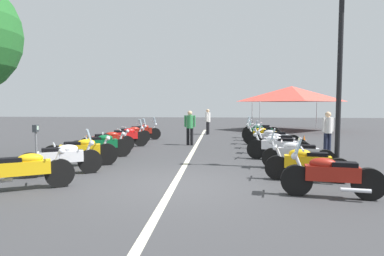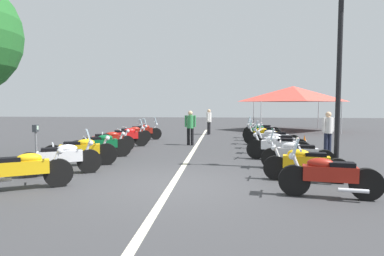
{
  "view_description": "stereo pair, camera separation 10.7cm",
  "coord_description": "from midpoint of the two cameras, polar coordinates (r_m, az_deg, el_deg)",
  "views": [
    {
      "loc": [
        -7.47,
        -1.07,
        1.89
      ],
      "look_at": [
        5.12,
        0.0,
        0.97
      ],
      "focal_mm": 30.52,
      "sensor_mm": 36.0,
      "label": 1
    },
    {
      "loc": [
        -7.47,
        -1.17,
        1.89
      ],
      "look_at": [
        5.12,
        0.0,
        0.97
      ],
      "focal_mm": 30.52,
      "sensor_mm": 36.0,
      "label": 2
    }
  ],
  "objects": [
    {
      "name": "motorcycle_right_row_0",
      "position": [
        7.21,
        22.6,
        -7.57
      ],
      "size": [
        0.73,
        2.0,
        1.21
      ],
      "rotation": [
        0.0,
        0.0,
        1.41
      ],
      "color": "black",
      "rests_on": "ground_plane"
    },
    {
      "name": "bystander_2",
      "position": [
        15.09,
        -0.58,
        0.5
      ],
      "size": [
        0.32,
        0.53,
        1.6
      ],
      "rotation": [
        0.0,
        0.0,
        6.15
      ],
      "color": "black",
      "rests_on": "ground_plane"
    },
    {
      "name": "motorcycle_right_row_1",
      "position": [
        8.52,
        19.02,
        -5.84
      ],
      "size": [
        0.77,
        2.03,
        0.98
      ],
      "rotation": [
        0.0,
        0.0,
        1.38
      ],
      "color": "black",
      "rests_on": "ground_plane"
    },
    {
      "name": "street_lamp_twin_globe",
      "position": [
        10.35,
        24.23,
        13.2
      ],
      "size": [
        0.32,
        1.22,
        5.31
      ],
      "color": "black",
      "rests_on": "ground_plane"
    },
    {
      "name": "motorcycle_right_row_4",
      "position": [
        12.72,
        14.65,
        -2.44
      ],
      "size": [
        0.84,
        2.07,
        1.2
      ],
      "rotation": [
        0.0,
        0.0,
        1.34
      ],
      "color": "black",
      "rests_on": "ground_plane"
    },
    {
      "name": "motorcycle_left_row_5",
      "position": [
        14.75,
        -11.7,
        -1.44
      ],
      "size": [
        1.12,
        1.91,
        1.23
      ],
      "rotation": [
        0.0,
        0.0,
        -1.08
      ],
      "color": "black",
      "rests_on": "ground_plane"
    },
    {
      "name": "traffic_cone_1",
      "position": [
        14.45,
        18.77,
        -2.43
      ],
      "size": [
        0.36,
        0.36,
        0.61
      ],
      "color": "orange",
      "rests_on": "ground_plane"
    },
    {
      "name": "motorcycle_right_row_8",
      "position": [
        18.47,
        11.71,
        -0.34
      ],
      "size": [
        0.95,
        2.01,
        1.22
      ],
      "rotation": [
        0.0,
        0.0,
        1.23
      ],
      "color": "black",
      "rests_on": "ground_plane"
    },
    {
      "name": "ground_plane",
      "position": [
        7.79,
        -3.63,
        -9.91
      ],
      "size": [
        80.0,
        80.0,
        0.0
      ],
      "primitive_type": "plane",
      "color": "#38383A"
    },
    {
      "name": "lane_centre_stripe",
      "position": [
        12.71,
        -0.27,
        -4.39
      ],
      "size": [
        23.22,
        0.16,
        0.01
      ],
      "primitive_type": "cube",
      "color": "beige",
      "rests_on": "ground_plane"
    },
    {
      "name": "motorcycle_left_row_4",
      "position": [
        13.29,
        -14.7,
        -2.19
      ],
      "size": [
        1.25,
        1.91,
        1.0
      ],
      "rotation": [
        0.0,
        0.0,
        -1.02
      ],
      "color": "black",
      "rests_on": "ground_plane"
    },
    {
      "name": "motorcycle_left_row_6",
      "position": [
        16.22,
        -10.75,
        -1.0
      ],
      "size": [
        1.15,
        1.78,
        1.19
      ],
      "rotation": [
        0.0,
        0.0,
        -1.03
      ],
      "color": "black",
      "rests_on": "ground_plane"
    },
    {
      "name": "motorcycle_right_row_6",
      "position": [
        15.59,
        12.29,
        -1.21
      ],
      "size": [
        0.83,
        1.98,
        1.2
      ],
      "rotation": [
        0.0,
        0.0,
        1.33
      ],
      "color": "black",
      "rests_on": "ground_plane"
    },
    {
      "name": "motorcycle_left_row_2",
      "position": [
        10.56,
        -19.1,
        -3.81
      ],
      "size": [
        0.99,
        2.13,
        1.02
      ],
      "rotation": [
        0.0,
        0.0,
        -1.21
      ],
      "color": "black",
      "rests_on": "ground_plane"
    },
    {
      "name": "traffic_cone_0",
      "position": [
        14.49,
        -18.14,
        -2.39
      ],
      "size": [
        0.36,
        0.36,
        0.61
      ],
      "color": "orange",
      "rests_on": "ground_plane"
    },
    {
      "name": "motorcycle_left_row_3",
      "position": [
        11.95,
        -15.92,
        -2.87
      ],
      "size": [
        1.2,
        1.99,
        1.01
      ],
      "rotation": [
        0.0,
        0.0,
        -1.06
      ],
      "color": "black",
      "rests_on": "ground_plane"
    },
    {
      "name": "motorcycle_left_row_0",
      "position": [
        8.1,
        -27.82,
        -6.5
      ],
      "size": [
        1.23,
        1.96,
        1.0
      ],
      "rotation": [
        0.0,
        0.0,
        -1.04
      ],
      "color": "black",
      "rests_on": "ground_plane"
    },
    {
      "name": "parking_meter",
      "position": [
        10.74,
        -25.86,
        -1.57
      ],
      "size": [
        0.19,
        0.14,
        1.29
      ],
      "rotation": [
        0.0,
        0.0,
        -1.49
      ],
      "color": "slate",
      "rests_on": "ground_plane"
    },
    {
      "name": "bystander_0",
      "position": [
        13.4,
        22.41,
        -0.22
      ],
      "size": [
        0.32,
        0.48,
        1.62
      ],
      "rotation": [
        0.0,
        0.0,
        0.47
      ],
      "color": "#1E2338",
      "rests_on": "ground_plane"
    },
    {
      "name": "motorcycle_right_row_2",
      "position": [
        9.96,
        17.58,
        -4.32
      ],
      "size": [
        0.73,
        2.07,
        1.19
      ],
      "rotation": [
        0.0,
        0.0,
        1.42
      ],
      "color": "black",
      "rests_on": "ground_plane"
    },
    {
      "name": "motorcycle_right_row_5",
      "position": [
        14.18,
        13.82,
        -1.74
      ],
      "size": [
        0.78,
        2.14,
        1.21
      ],
      "rotation": [
        0.0,
        0.0,
        1.39
      ],
      "color": "black",
      "rests_on": "ground_plane"
    },
    {
      "name": "bystander_1",
      "position": [
        20.51,
        2.63,
        1.45
      ],
      "size": [
        0.51,
        0.32,
        1.59
      ],
      "rotation": [
        0.0,
        0.0,
        4.42
      ],
      "color": "black",
      "rests_on": "ground_plane"
    },
    {
      "name": "event_tent",
      "position": [
        24.69,
        16.86,
        5.73
      ],
      "size": [
        5.63,
        5.63,
        3.2
      ],
      "color": "#E54C3F",
      "rests_on": "ground_plane"
    },
    {
      "name": "motorcycle_right_row_3",
      "position": [
        11.44,
        14.6,
        -3.14
      ],
      "size": [
        0.91,
        2.13,
        1.01
      ],
      "rotation": [
        0.0,
        0.0,
        1.28
      ],
      "color": "black",
      "rests_on": "ground_plane"
    },
    {
      "name": "motorcycle_left_row_7",
      "position": [
        17.54,
        -9.05,
        -0.57
      ],
      "size": [
        1.05,
        2.05,
        1.21
      ],
      "rotation": [
        0.0,
        0.0,
        -1.17
      ],
      "color": "black",
      "rests_on": "ground_plane"
    },
    {
      "name": "motorcycle_left_row_1",
      "position": [
        9.39,
        -22.06,
        -4.84
      ],
      "size": [
        1.16,
        1.95,
        1.22
      ],
      "rotation": [
        0.0,
        0.0,
        -1.07
      ],
      "color": "black",
      "rests_on": "ground_plane"
    },
    {
      "name": "motorcycle_right_row_7",
      "position": [
        17.1,
        11.86,
        -0.75
      ],
      "size": [
        0.93,
        2.01,
        1.0
      ],
      "rotation": [
        0.0,
        0.0,
        1.25
      ],
      "color": "black",
      "rests_on": "ground_plane"
    }
  ]
}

